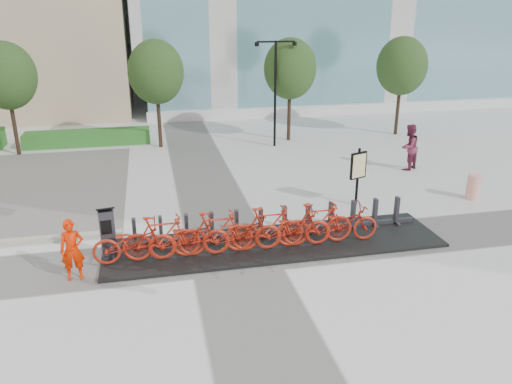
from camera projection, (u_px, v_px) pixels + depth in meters
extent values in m
plane|color=silver|center=(232.00, 254.00, 13.78)|extent=(120.00, 120.00, 0.00)
cube|color=#196017|center=(88.00, 138.00, 24.77)|extent=(6.00, 1.20, 0.70)
cylinder|color=#34271C|center=(14.00, 123.00, 22.67)|extent=(0.18, 0.18, 3.00)
ellipsoid|color=#1E3816|center=(6.00, 76.00, 21.95)|extent=(2.60, 2.60, 2.99)
cylinder|color=#34271C|center=(159.00, 117.00, 23.97)|extent=(0.18, 0.18, 3.00)
ellipsoid|color=#1E3816|center=(156.00, 72.00, 23.25)|extent=(2.60, 2.60, 2.99)
cylinder|color=#34271C|center=(289.00, 111.00, 25.26)|extent=(0.18, 0.18, 3.00)
ellipsoid|color=#1E3816|center=(290.00, 69.00, 24.54)|extent=(2.60, 2.60, 2.99)
cylinder|color=#34271C|center=(398.00, 106.00, 26.46)|extent=(0.18, 0.18, 3.00)
ellipsoid|color=#1E3816|center=(402.00, 66.00, 25.74)|extent=(2.60, 2.60, 2.99)
cylinder|color=black|center=(275.00, 95.00, 23.80)|extent=(0.12, 0.12, 5.00)
cube|color=black|center=(266.00, 42.00, 22.87)|extent=(0.90, 0.08, 0.08)
cube|color=black|center=(285.00, 41.00, 23.05)|extent=(0.90, 0.08, 0.08)
cylinder|color=black|center=(257.00, 44.00, 22.81)|extent=(0.20, 0.20, 0.18)
cylinder|color=black|center=(295.00, 44.00, 23.17)|extent=(0.20, 0.20, 0.18)
cube|color=black|center=(275.00, 243.00, 14.30)|extent=(9.60, 2.40, 0.08)
imported|color=#A52211|center=(134.00, 242.00, 12.99)|extent=(2.12, 0.74, 1.12)
imported|color=#A52211|center=(162.00, 238.00, 13.11)|extent=(2.06, 0.58, 1.24)
imported|color=#A52211|center=(189.00, 237.00, 13.28)|extent=(2.12, 0.74, 1.12)
imported|color=#A52211|center=(216.00, 233.00, 13.40)|extent=(2.06, 0.58, 1.24)
imported|color=#A52211|center=(242.00, 232.00, 13.57)|extent=(2.12, 0.74, 1.12)
imported|color=#A52211|center=(268.00, 228.00, 13.69)|extent=(2.06, 0.58, 1.24)
imported|color=#A52211|center=(293.00, 228.00, 13.85)|extent=(2.12, 0.74, 1.12)
imported|color=#A52211|center=(318.00, 224.00, 13.97)|extent=(2.06, 0.58, 1.24)
imported|color=#A52211|center=(342.00, 223.00, 14.14)|extent=(2.12, 0.74, 1.12)
cube|color=#2A292F|center=(108.00, 234.00, 13.19)|extent=(0.43, 0.38, 1.36)
cube|color=black|center=(105.00, 209.00, 12.94)|extent=(0.51, 0.45, 0.17)
cube|color=black|center=(106.00, 227.00, 12.94)|extent=(0.27, 0.06, 0.38)
imported|color=red|center=(72.00, 250.00, 12.24)|extent=(0.61, 0.43, 1.58)
imported|color=maroon|center=(409.00, 147.00, 20.72)|extent=(1.18, 1.11, 1.93)
cylinder|color=#F14D23|center=(473.00, 187.00, 17.64)|extent=(0.48, 0.48, 0.88)
cylinder|color=black|center=(358.00, 177.00, 16.89)|extent=(0.09, 0.09, 2.01)
cube|color=black|center=(358.00, 165.00, 16.75)|extent=(0.65, 0.32, 0.91)
cube|color=#F0DF96|center=(359.00, 166.00, 16.70)|extent=(0.54, 0.22, 0.80)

